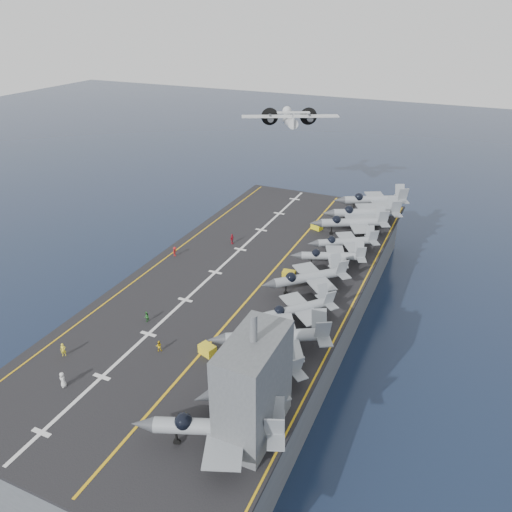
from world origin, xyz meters
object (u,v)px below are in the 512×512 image
at_px(island_superstructure, 254,376).
at_px(tow_cart_a, 207,350).
at_px(fighter_jet_0, 218,426).
at_px(transport_plane, 290,122).

height_order(island_superstructure, tow_cart_a, island_superstructure).
height_order(island_superstructure, fighter_jet_0, island_superstructure).
bearing_deg(tow_cart_a, island_superstructure, -40.62).
distance_m(island_superstructure, fighter_jet_0, 6.39).
distance_m(island_superstructure, transport_plane, 91.86).
bearing_deg(tow_cart_a, transport_plane, 103.04).
distance_m(tow_cart_a, transport_plane, 80.55).
relative_size(island_superstructure, tow_cart_a, 5.81).
height_order(tow_cart_a, transport_plane, transport_plane).
xyz_separation_m(island_superstructure, tow_cart_a, (-11.13, 9.55, -6.83)).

